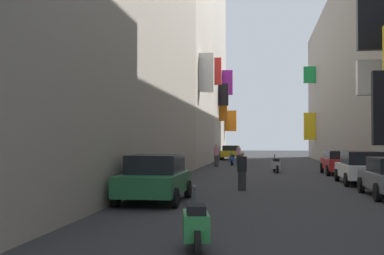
{
  "coord_description": "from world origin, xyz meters",
  "views": [
    {
      "loc": [
        -0.48,
        -3.01,
        1.96
      ],
      "look_at": [
        -5.34,
        32.0,
        2.87
      ],
      "focal_mm": 47.78,
      "sensor_mm": 36.0,
      "label": 1
    }
  ],
  "objects_px": {
    "parked_car_yellow": "(231,152)",
    "scooter_blue": "(232,160)",
    "scooter_green": "(196,226)",
    "parked_car_green": "(155,178)",
    "parked_car_red": "(340,162)",
    "pedestrian_crossing": "(216,155)",
    "scooter_silver": "(276,165)",
    "pedestrian_near_left": "(242,171)",
    "pedestrian_near_right": "(238,155)",
    "parked_car_white": "(361,167)"
  },
  "relations": [
    {
      "from": "parked_car_red",
      "to": "pedestrian_crossing",
      "type": "xyz_separation_m",
      "value": [
        -7.91,
        7.88,
        0.14
      ]
    },
    {
      "from": "parked_car_white",
      "to": "scooter_green",
      "type": "relative_size",
      "value": 2.49
    },
    {
      "from": "parked_car_red",
      "to": "parked_car_green",
      "type": "relative_size",
      "value": 1.11
    },
    {
      "from": "parked_car_green",
      "to": "scooter_green",
      "type": "distance_m",
      "value": 7.41
    },
    {
      "from": "pedestrian_crossing",
      "to": "pedestrian_near_left",
      "type": "xyz_separation_m",
      "value": [
        2.66,
        -18.34,
        -0.11
      ]
    },
    {
      "from": "parked_car_yellow",
      "to": "scooter_green",
      "type": "distance_m",
      "value": 44.07
    },
    {
      "from": "parked_car_red",
      "to": "scooter_green",
      "type": "xyz_separation_m",
      "value": [
        -5.61,
        -21.62,
        -0.27
      ]
    },
    {
      "from": "pedestrian_near_left",
      "to": "pedestrian_crossing",
      "type": "bearing_deg",
      "value": 98.25
    },
    {
      "from": "parked_car_yellow",
      "to": "scooter_silver",
      "type": "height_order",
      "value": "parked_car_yellow"
    },
    {
      "from": "parked_car_yellow",
      "to": "parked_car_red",
      "type": "height_order",
      "value": "parked_car_yellow"
    },
    {
      "from": "parked_car_yellow",
      "to": "pedestrian_near_right",
      "type": "xyz_separation_m",
      "value": [
        1.3,
        -10.52,
        0.01
      ]
    },
    {
      "from": "parked_car_white",
      "to": "scooter_green",
      "type": "height_order",
      "value": "parked_car_white"
    },
    {
      "from": "scooter_green",
      "to": "parked_car_green",
      "type": "bearing_deg",
      "value": 107.68
    },
    {
      "from": "parked_car_yellow",
      "to": "pedestrian_near_right",
      "type": "bearing_deg",
      "value": -82.98
    },
    {
      "from": "scooter_green",
      "to": "pedestrian_near_left",
      "type": "relative_size",
      "value": 1.13
    },
    {
      "from": "parked_car_green",
      "to": "parked_car_red",
      "type": "bearing_deg",
      "value": 61.64
    },
    {
      "from": "scooter_silver",
      "to": "pedestrian_near_right",
      "type": "height_order",
      "value": "pedestrian_near_right"
    },
    {
      "from": "scooter_blue",
      "to": "pedestrian_near_left",
      "type": "relative_size",
      "value": 1.27
    },
    {
      "from": "parked_car_red",
      "to": "scooter_blue",
      "type": "relative_size",
      "value": 2.24
    },
    {
      "from": "parked_car_white",
      "to": "parked_car_green",
      "type": "relative_size",
      "value": 1.1
    },
    {
      "from": "parked_car_green",
      "to": "scooter_blue",
      "type": "xyz_separation_m",
      "value": [
        1.01,
        24.48,
        -0.32
      ]
    },
    {
      "from": "scooter_silver",
      "to": "pedestrian_near_left",
      "type": "bearing_deg",
      "value": -97.79
    },
    {
      "from": "pedestrian_crossing",
      "to": "parked_car_green",
      "type": "bearing_deg",
      "value": -89.88
    },
    {
      "from": "parked_car_red",
      "to": "pedestrian_near_left",
      "type": "xyz_separation_m",
      "value": [
        -5.25,
        -10.46,
        0.03
      ]
    },
    {
      "from": "pedestrian_crossing",
      "to": "pedestrian_near_right",
      "type": "bearing_deg",
      "value": 69.81
    },
    {
      "from": "pedestrian_near_left",
      "to": "parked_car_yellow",
      "type": "bearing_deg",
      "value": 94.33
    },
    {
      "from": "scooter_green",
      "to": "pedestrian_near_right",
      "type": "height_order",
      "value": "pedestrian_near_right"
    },
    {
      "from": "pedestrian_near_left",
      "to": "pedestrian_near_right",
      "type": "height_order",
      "value": "pedestrian_near_right"
    },
    {
      "from": "parked_car_yellow",
      "to": "scooter_blue",
      "type": "height_order",
      "value": "parked_car_yellow"
    },
    {
      "from": "scooter_green",
      "to": "pedestrian_near_left",
      "type": "distance_m",
      "value": 11.16
    },
    {
      "from": "scooter_blue",
      "to": "scooter_green",
      "type": "bearing_deg",
      "value": -87.75
    },
    {
      "from": "parked_car_green",
      "to": "scooter_green",
      "type": "height_order",
      "value": "parked_car_green"
    },
    {
      "from": "pedestrian_near_right",
      "to": "parked_car_red",
      "type": "bearing_deg",
      "value": -61.53
    },
    {
      "from": "parked_car_white",
      "to": "pedestrian_near_right",
      "type": "distance_m",
      "value": 19.7
    },
    {
      "from": "scooter_silver",
      "to": "scooter_blue",
      "type": "distance_m",
      "value": 9.24
    },
    {
      "from": "parked_car_red",
      "to": "pedestrian_near_right",
      "type": "height_order",
      "value": "pedestrian_near_right"
    },
    {
      "from": "pedestrian_near_left",
      "to": "parked_car_white",
      "type": "bearing_deg",
      "value": 35.46
    },
    {
      "from": "scooter_green",
      "to": "parked_car_yellow",
      "type": "bearing_deg",
      "value": 92.76
    },
    {
      "from": "parked_car_green",
      "to": "scooter_blue",
      "type": "bearing_deg",
      "value": 87.64
    },
    {
      "from": "parked_car_yellow",
      "to": "scooter_green",
      "type": "height_order",
      "value": "parked_car_yellow"
    },
    {
      "from": "parked_car_red",
      "to": "pedestrian_crossing",
      "type": "bearing_deg",
      "value": 135.11
    },
    {
      "from": "scooter_blue",
      "to": "pedestrian_near_left",
      "type": "distance_m",
      "value": 20.44
    },
    {
      "from": "parked_car_green",
      "to": "scooter_silver",
      "type": "height_order",
      "value": "parked_car_green"
    },
    {
      "from": "parked_car_red",
      "to": "scooter_blue",
      "type": "distance_m",
      "value": 12.05
    },
    {
      "from": "parked_car_yellow",
      "to": "pedestrian_crossing",
      "type": "relative_size",
      "value": 2.38
    },
    {
      "from": "parked_car_red",
      "to": "scooter_green",
      "type": "height_order",
      "value": "parked_car_red"
    },
    {
      "from": "pedestrian_near_right",
      "to": "scooter_blue",
      "type": "bearing_deg",
      "value": -101.81
    },
    {
      "from": "parked_car_white",
      "to": "pedestrian_near_left",
      "type": "height_order",
      "value": "pedestrian_near_left"
    },
    {
      "from": "scooter_silver",
      "to": "pedestrian_crossing",
      "type": "distance_m",
      "value": 7.89
    },
    {
      "from": "pedestrian_near_left",
      "to": "pedestrian_near_right",
      "type": "relative_size",
      "value": 0.99
    }
  ]
}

